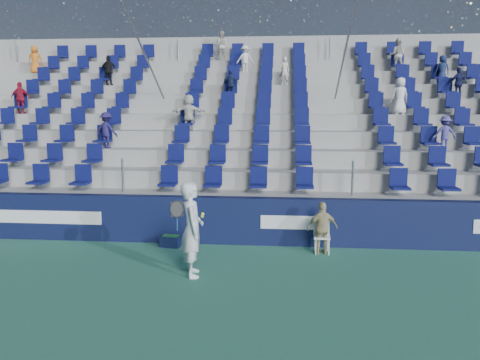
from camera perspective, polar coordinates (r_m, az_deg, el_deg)
name	(u,v)px	position (r m, az deg, el deg)	size (l,w,h in m)	color
ground	(216,292)	(9.12, -2.91, -13.44)	(70.00, 70.00, 0.00)	#31725A
sponsor_wall	(233,220)	(11.90, -0.80, -4.95)	(24.00, 0.32, 1.20)	#10163C
grandstand	(248,144)	(16.67, 0.99, 4.45)	(24.00, 8.17, 6.63)	#979792
tennis_player	(192,229)	(9.67, -5.88, -5.98)	(0.72, 0.81, 1.97)	silver
line_judge_chair	(322,232)	(11.42, 9.94, -6.26)	(0.40, 0.41, 0.87)	white
line_judge	(322,228)	(11.25, 10.02, -5.79)	(0.74, 0.31, 1.26)	tan
ball_bin	(171,240)	(11.90, -8.43, -7.30)	(0.55, 0.41, 0.28)	black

